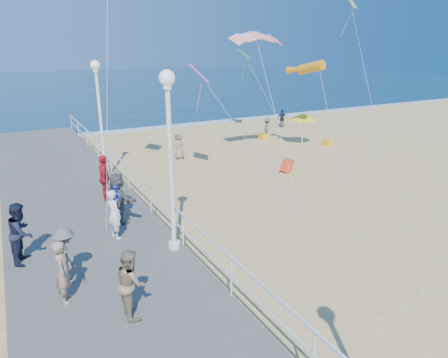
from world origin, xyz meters
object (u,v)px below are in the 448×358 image
beach_walker_c (179,146)px  beach_umbrella (304,117)px  lamp_post_far (99,106)px  spectator_6 (64,272)px  beach_chair_right (328,142)px  spectator_3 (105,178)px  spectator_1 (131,283)px  spectator_5 (118,198)px  beach_walker_a (267,128)px  spectator_7 (21,232)px  beach_walker_b (282,118)px  spectator_2 (66,255)px  toddler_held (116,198)px  woman_holding_toddler (114,214)px  box_kite (287,167)px  lamp_post_mid (170,145)px  beach_chair_left (264,137)px

beach_walker_c → beach_umbrella: size_ratio=0.74×
lamp_post_far → beach_umbrella: (13.30, 1.08, -1.75)m
spectator_6 → beach_chair_right: size_ratio=2.90×
spectator_3 → beach_umbrella: bearing=-58.7°
spectator_1 → spectator_5: size_ratio=0.90×
spectator_3 → beach_walker_a: (13.32, 7.86, -0.59)m
spectator_7 → beach_umbrella: 19.43m
beach_walker_b → beach_walker_c: bearing=31.8°
spectator_2 → spectator_7: (-0.93, 1.74, 0.12)m
beach_chair_right → toddler_held: bearing=-155.1°
spectator_3 → beach_chair_right: size_ratio=3.37×
beach_walker_a → spectator_1: bearing=172.2°
woman_holding_toddler → spectator_1: bearing=153.3°
spectator_2 → spectator_3: bearing=-34.8°
spectator_2 → beach_walker_c: spectator_2 is taller
lamp_post_far → beach_chair_right: (14.76, 0.13, -3.46)m
spectator_5 → spectator_7: size_ratio=1.01×
spectator_7 → beach_walker_a: size_ratio=1.22×
box_kite → beach_chair_right: size_ratio=1.09×
lamp_post_mid → spectator_5: (-0.94, 2.71, -2.36)m
woman_holding_toddler → beach_walker_c: 11.10m
woman_holding_toddler → spectator_1: 4.11m
lamp_post_far → spectator_6: lamp_post_far is taller
lamp_post_mid → spectator_7: (-4.06, 1.37, -2.37)m
toddler_held → beach_umbrella: 16.78m
lamp_post_mid → spectator_2: (-3.13, -0.37, -2.49)m
spectator_1 → beach_walker_a: size_ratio=1.11×
spectator_7 → beach_umbrella: (17.36, 8.71, 0.62)m
spectator_2 → beach_chair_left: bearing=-61.5°
spectator_1 → box_kite: bearing=-51.3°
spectator_6 → box_kite: spectator_6 is taller
toddler_held → spectator_3: (0.38, 3.43, -0.37)m
woman_holding_toddler → spectator_6: (-1.91, -2.79, -0.03)m
lamp_post_far → spectator_7: (-4.06, -7.63, -2.37)m
woman_holding_toddler → spectator_7: (-2.66, -0.19, 0.07)m
beach_walker_a → beach_walker_b: 4.55m
lamp_post_mid → spectator_2: 4.02m
beach_walker_c → beach_chair_right: 10.22m
toddler_held → spectator_5: bearing=-34.4°
spectator_1 → beach_umbrella: bearing=-49.3°
spectator_7 → beach_chair_left: 19.71m
lamp_post_mid → beach_chair_right: lamp_post_mid is taller
spectator_1 → spectator_3: size_ratio=0.88×
spectator_3 → beach_walker_c: bearing=-32.2°
beach_walker_b → beach_walker_c: 12.35m
beach_walker_b → spectator_3: bearing=40.2°
lamp_post_mid → spectator_6: 4.30m
spectator_6 → beach_walker_b: spectator_6 is taller
toddler_held → spectator_5: spectator_5 is taller
spectator_6 → spectator_3: bearing=-4.4°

